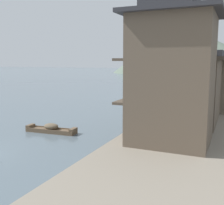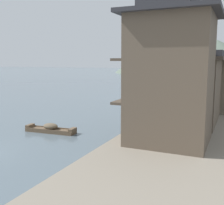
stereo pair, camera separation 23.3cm
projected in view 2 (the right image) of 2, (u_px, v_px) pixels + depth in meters
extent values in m
cube|color=#423328|center=(161.00, 93.00, 50.64)|extent=(4.71, 4.20, 0.30)
cube|color=#423328|center=(170.00, 93.00, 48.30)|extent=(0.79, 0.84, 0.27)
cube|color=#423328|center=(153.00, 90.00, 52.90)|extent=(0.79, 0.84, 0.27)
cube|color=#423328|center=(163.00, 92.00, 50.78)|extent=(3.81, 3.26, 0.08)
cube|color=#423328|center=(159.00, 92.00, 50.44)|extent=(3.81, 3.26, 0.08)
ellipsoid|color=#4C6B42|center=(161.00, 91.00, 50.59)|extent=(1.36, 1.32, 0.44)
cube|color=#232326|center=(143.00, 114.00, 31.16)|extent=(1.63, 3.93, 0.20)
cube|color=#232326|center=(145.00, 109.00, 32.84)|extent=(0.82, 0.51, 0.18)
cube|color=#232326|center=(142.00, 115.00, 29.42)|extent=(0.82, 0.51, 0.18)
cube|color=#232326|center=(140.00, 112.00, 31.22)|extent=(0.77, 3.28, 0.08)
cube|color=#232326|center=(147.00, 113.00, 31.05)|extent=(0.77, 3.28, 0.08)
ellipsoid|color=olive|center=(143.00, 111.00, 31.11)|extent=(0.97, 1.20, 0.42)
cube|color=#33281E|center=(168.00, 84.00, 69.55)|extent=(4.24, 4.75, 0.19)
cube|color=#33281E|center=(173.00, 84.00, 67.05)|extent=(0.82, 0.78, 0.17)
cube|color=#33281E|center=(164.00, 83.00, 72.00)|extent=(0.82, 0.78, 0.17)
cube|color=#33281E|center=(170.00, 84.00, 69.64)|extent=(3.32, 3.86, 0.08)
cube|color=#33281E|center=(167.00, 84.00, 69.42)|extent=(3.32, 3.86, 0.08)
ellipsoid|color=#4C6B42|center=(168.00, 83.00, 69.51)|extent=(1.29, 1.33, 0.43)
cube|color=brown|center=(51.00, 131.00, 23.45)|extent=(4.47, 1.36, 0.27)
cube|color=brown|center=(30.00, 126.00, 24.10)|extent=(0.43, 0.94, 0.24)
cube|color=brown|center=(72.00, 130.00, 22.72)|extent=(0.43, 0.94, 0.24)
cube|color=brown|center=(48.00, 130.00, 22.99)|extent=(3.90, 0.39, 0.08)
cube|color=brown|center=(54.00, 127.00, 23.86)|extent=(3.90, 0.39, 0.08)
ellipsoid|color=brown|center=(51.00, 126.00, 23.39)|extent=(1.35, 1.01, 0.50)
cube|color=#33281E|center=(191.00, 88.00, 60.98)|extent=(1.65, 4.98, 0.24)
cube|color=#33281E|center=(194.00, 86.00, 62.87)|extent=(0.95, 0.48, 0.22)
cube|color=#33281E|center=(188.00, 87.00, 59.02)|extent=(0.95, 0.48, 0.22)
cube|color=#33281E|center=(189.00, 87.00, 61.20)|extent=(0.66, 4.36, 0.08)
cube|color=#33281E|center=(193.00, 87.00, 60.71)|extent=(0.66, 4.36, 0.08)
cube|color=brown|center=(171.00, 81.00, 17.32)|extent=(4.77, 4.63, 7.80)
cube|color=#4D4135|center=(129.00, 99.00, 18.63)|extent=(0.70, 4.63, 0.16)
cube|color=#4D4135|center=(130.00, 60.00, 18.25)|extent=(0.70, 4.63, 0.16)
cube|color=#2D2D33|center=(173.00, 14.00, 16.72)|extent=(5.67, 5.53, 0.24)
cube|color=#2D2D33|center=(173.00, 6.00, 16.65)|extent=(2.86, 5.53, 0.70)
cube|color=brown|center=(188.00, 91.00, 23.69)|extent=(4.77, 7.27, 5.20)
cube|color=#4D4135|center=(157.00, 89.00, 24.81)|extent=(0.70, 7.27, 0.16)
cube|color=#4C4238|center=(190.00, 58.00, 23.28)|extent=(5.67, 8.17, 0.24)
cube|color=#4C4238|center=(190.00, 53.00, 23.21)|extent=(2.86, 8.17, 0.70)
cube|color=#7F705B|center=(204.00, 85.00, 29.63)|extent=(5.89, 4.89, 5.20)
cube|color=brown|center=(173.00, 84.00, 30.98)|extent=(0.70, 4.89, 0.16)
cube|color=#2D2D33|center=(206.00, 59.00, 29.23)|extent=(6.79, 5.79, 0.24)
cube|color=#2D2D33|center=(206.00, 54.00, 29.16)|extent=(3.54, 5.79, 0.70)
cube|color=brown|center=(209.00, 81.00, 35.02)|extent=(5.68, 5.85, 5.20)
cube|color=#4D4135|center=(183.00, 80.00, 36.33)|extent=(0.70, 5.85, 0.16)
cube|color=#3D3838|center=(210.00, 59.00, 34.62)|extent=(6.58, 6.75, 0.24)
cube|color=#3D3838|center=(210.00, 55.00, 34.55)|extent=(3.41, 6.75, 0.70)
cylinder|color=#473828|center=(125.00, 128.00, 19.55)|extent=(0.20, 0.20, 0.87)
cylinder|color=#473828|center=(159.00, 108.00, 27.86)|extent=(0.20, 0.20, 0.91)
cylinder|color=#473828|center=(178.00, 97.00, 36.31)|extent=(0.20, 0.20, 0.89)
cube|color=gray|center=(179.00, 68.00, 77.90)|extent=(22.15, 2.40, 0.60)
cylinder|color=gray|center=(155.00, 75.00, 80.92)|extent=(1.80, 1.80, 3.49)
cylinder|color=gray|center=(203.00, 76.00, 75.49)|extent=(1.80, 1.80, 3.49)
cube|color=gray|center=(180.00, 66.00, 78.70)|extent=(22.15, 0.30, 0.70)
cone|color=#5B6B5B|center=(174.00, 49.00, 133.24)|extent=(42.07, 42.07, 22.89)
cone|color=#5B6B5B|center=(179.00, 48.00, 137.45)|extent=(63.27, 63.27, 23.79)
cone|color=#5B6B5B|center=(216.00, 57.00, 123.55)|extent=(62.41, 62.41, 14.98)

